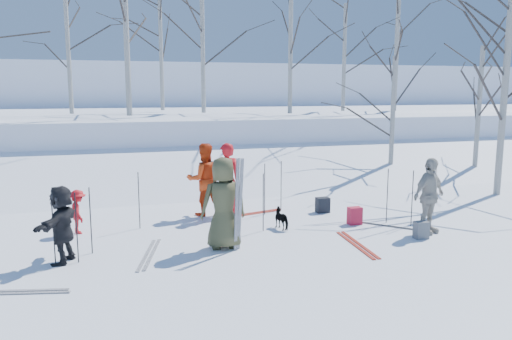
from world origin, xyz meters
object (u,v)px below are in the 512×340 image
object	(u,v)px
backpack_grey	(421,230)
backpack_red	(355,216)
skier_red_north	(227,180)
skier_olive_center	(224,203)
skier_cream_east	(429,196)
dog	(283,218)
backpack_dark	(323,205)
skier_grey_west	(62,224)
skier_red_seated	(78,212)
skier_redor_behind	(204,179)

from	to	relation	value
backpack_grey	backpack_red	bearing A→B (deg)	119.82
backpack_red	skier_red_north	bearing A→B (deg)	149.62
backpack_red	backpack_grey	world-z (taller)	backpack_red
skier_olive_center	skier_cream_east	size ratio (longest dim) A/B	1.10
dog	backpack_dark	world-z (taller)	dog
skier_grey_west	skier_red_north	bearing A→B (deg)	145.58
skier_red_seated	skier_red_north	bearing A→B (deg)	-92.87
skier_red_seated	backpack_grey	world-z (taller)	skier_red_seated
backpack_red	skier_cream_east	bearing A→B (deg)	-42.28
skier_olive_center	backpack_red	distance (m)	3.62
dog	skier_olive_center	bearing A→B (deg)	15.92
skier_redor_behind	backpack_dark	world-z (taller)	skier_redor_behind
skier_red_seated	skier_grey_west	xyz separation A→B (m)	(-0.17, -1.94, 0.24)
skier_red_north	skier_cream_east	world-z (taller)	skier_red_north
skier_olive_center	skier_cream_east	bearing A→B (deg)	179.69
dog	skier_redor_behind	bearing A→B (deg)	-65.93
skier_olive_center	dog	size ratio (longest dim) A/B	3.25
skier_redor_behind	dog	world-z (taller)	skier_redor_behind
skier_redor_behind	backpack_dark	distance (m)	3.20
skier_redor_behind	backpack_dark	xyz separation A→B (m)	(3.05, -0.63, -0.74)
skier_redor_behind	skier_olive_center	bearing A→B (deg)	85.84
skier_olive_center	skier_red_seated	distance (m)	3.54
skier_red_seated	backpack_dark	xyz separation A→B (m)	(6.10, 0.24, -0.30)
backpack_dark	dog	bearing A→B (deg)	-142.58
skier_grey_west	dog	size ratio (longest dim) A/B	2.54
skier_redor_behind	skier_grey_west	xyz separation A→B (m)	(-3.22, -2.81, -0.20)
skier_grey_west	backpack_red	bearing A→B (deg)	119.36
backpack_grey	skier_redor_behind	bearing A→B (deg)	140.67
skier_cream_east	skier_grey_west	bearing A→B (deg)	157.81
backpack_grey	skier_cream_east	bearing A→B (deg)	40.52
backpack_dark	skier_red_north	bearing A→B (deg)	172.58
skier_olive_center	skier_cream_east	world-z (taller)	skier_olive_center
skier_grey_west	backpack_red	xyz separation A→B (m)	(6.53, 0.88, -0.53)
backpack_red	skier_olive_center	bearing A→B (deg)	-165.54
skier_cream_east	skier_grey_west	distance (m)	7.78
skier_red_seated	backpack_dark	size ratio (longest dim) A/B	2.50
skier_redor_behind	backpack_red	world-z (taller)	skier_redor_behind
dog	skier_grey_west	bearing A→B (deg)	-3.89
skier_red_north	skier_redor_behind	size ratio (longest dim) A/B	1.01
skier_grey_west	dog	world-z (taller)	skier_grey_west
skier_grey_west	backpack_grey	xyz separation A→B (m)	(7.37, -0.59, -0.55)
skier_olive_center	backpack_grey	xyz separation A→B (m)	(4.28, -0.58, -0.75)
skier_red_north	dog	size ratio (longest dim) A/B	3.26
skier_red_seated	backpack_red	distance (m)	6.45
skier_red_north	dog	distance (m)	1.93
skier_red_seated	skier_cream_east	world-z (taller)	skier_cream_east
skier_redor_behind	dog	size ratio (longest dim) A/B	3.22
skier_red_seated	backpack_red	world-z (taller)	skier_red_seated
skier_red_north	backpack_grey	distance (m)	4.84
skier_red_seated	dog	xyz separation A→B (m)	(4.56, -0.94, -0.26)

